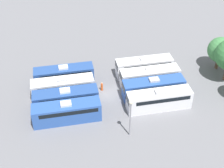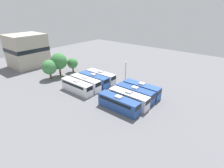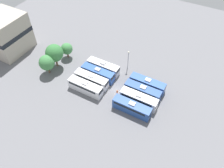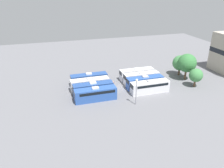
% 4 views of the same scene
% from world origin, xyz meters
% --- Properties ---
extents(ground_plane, '(122.22, 122.22, 0.00)m').
position_xyz_m(ground_plane, '(0.00, 0.00, 0.00)').
color(ground_plane, slate).
extents(bus_0, '(2.59, 10.25, 3.49)m').
position_xyz_m(bus_0, '(-4.81, -7.01, 1.72)').
color(bus_0, '#284C93').
rests_on(bus_0, ground_plane).
extents(bus_1, '(2.59, 10.25, 3.49)m').
position_xyz_m(bus_1, '(-1.43, -7.45, 1.72)').
color(bus_1, white).
rests_on(bus_1, ground_plane).
extents(bus_2, '(2.59, 10.25, 3.49)m').
position_xyz_m(bus_2, '(1.65, -7.23, 1.72)').
color(bus_2, '#284C93').
rests_on(bus_2, ground_plane).
extents(bus_3, '(2.59, 10.25, 3.49)m').
position_xyz_m(bus_3, '(4.78, -7.33, 1.72)').
color(bus_3, '#2D56A8').
rests_on(bus_3, ground_plane).
extents(bus_4, '(2.59, 10.25, 3.49)m').
position_xyz_m(bus_4, '(-4.70, 7.41, 1.72)').
color(bus_4, silver).
rests_on(bus_4, ground_plane).
extents(bus_5, '(2.59, 10.25, 3.49)m').
position_xyz_m(bus_5, '(-1.45, 7.48, 1.72)').
color(bus_5, silver).
rests_on(bus_5, ground_plane).
extents(bus_6, '(2.59, 10.25, 3.49)m').
position_xyz_m(bus_6, '(1.64, 7.20, 1.72)').
color(bus_6, '#2D56A8').
rests_on(bus_6, ground_plane).
extents(bus_7, '(2.59, 10.25, 3.49)m').
position_xyz_m(bus_7, '(4.75, 7.16, 1.72)').
color(bus_7, silver).
rests_on(bus_7, ground_plane).
extents(worker_person, '(0.36, 0.36, 1.68)m').
position_xyz_m(worker_person, '(-1.43, -0.97, 0.78)').
color(worker_person, '#CC4C19').
rests_on(worker_person, ground_plane).
extents(light_pole, '(0.60, 0.60, 6.57)m').
position_xyz_m(light_pole, '(9.62, 1.20, 4.56)').
color(light_pole, gray).
rests_on(light_pole, ground_plane).
extents(tree_0, '(4.68, 4.68, 6.35)m').
position_xyz_m(tree_0, '(-3.83, 21.38, 3.98)').
color(tree_0, brown).
rests_on(tree_0, ground_plane).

